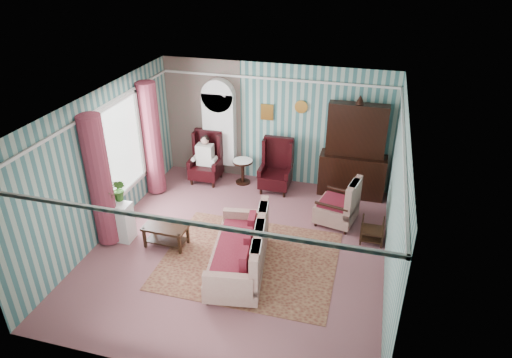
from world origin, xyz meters
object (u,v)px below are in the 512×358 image
(round_side_table, at_px, (243,172))
(nest_table, at_px, (372,230))
(dresser_hutch, at_px, (355,148))
(wingback_right, at_px, (276,166))
(bookcase, at_px, (220,134))
(floral_armchair, at_px, (337,204))
(sofa, at_px, (238,246))
(seated_woman, at_px, (205,159))
(wingback_left, at_px, (205,158))
(plant_stand, at_px, (118,221))
(coffee_table, at_px, (166,236))

(round_side_table, distance_m, nest_table, 3.60)
(dresser_hutch, distance_m, wingback_right, 1.86)
(dresser_hutch, relative_size, round_side_table, 3.93)
(bookcase, bearing_deg, floral_armchair, -25.08)
(sofa, bearing_deg, seated_woman, 21.07)
(dresser_hutch, distance_m, wingback_left, 3.55)
(wingback_right, xyz_separation_m, seated_woman, (-1.75, 0.00, -0.04))
(round_side_table, relative_size, plant_stand, 0.75)
(sofa, relative_size, floral_armchair, 2.28)
(wingback_left, height_order, nest_table, wingback_left)
(plant_stand, bearing_deg, nest_table, 13.84)
(seated_woman, bearing_deg, sofa, -60.01)
(wingback_left, relative_size, seated_woman, 1.06)
(wingback_left, relative_size, floral_armchair, 1.38)
(coffee_table, bearing_deg, plant_stand, -178.34)
(plant_stand, bearing_deg, seated_woman, 73.78)
(sofa, bearing_deg, floral_armchair, -45.32)
(round_side_table, distance_m, coffee_table, 2.96)
(plant_stand, relative_size, coffee_table, 0.94)
(round_side_table, height_order, floral_armchair, floral_armchair)
(dresser_hutch, distance_m, nest_table, 2.11)
(nest_table, distance_m, coffee_table, 4.04)
(dresser_hutch, bearing_deg, round_side_table, -177.36)
(bookcase, relative_size, wingback_right, 1.79)
(wingback_left, xyz_separation_m, plant_stand, (-0.80, -2.75, -0.22))
(wingback_right, distance_m, coffee_table, 3.16)
(round_side_table, bearing_deg, dresser_hutch, 2.64)
(bookcase, height_order, seated_woman, bookcase)
(wingback_left, bearing_deg, bookcase, 57.34)
(bookcase, relative_size, nest_table, 4.15)
(bookcase, distance_m, seated_woman, 0.70)
(round_side_table, bearing_deg, seated_woman, -170.54)
(seated_woman, distance_m, coffee_table, 2.75)
(wingback_right, xyz_separation_m, coffee_table, (-1.55, -2.72, -0.41))
(bookcase, xyz_separation_m, round_side_table, (0.65, -0.24, -0.82))
(seated_woman, relative_size, coffee_table, 1.39)
(floral_armchair, bearing_deg, nest_table, -111.07)
(bookcase, bearing_deg, nest_table, -26.92)
(nest_table, bearing_deg, plant_stand, -166.16)
(wingback_left, relative_size, plant_stand, 1.56)
(bookcase, bearing_deg, plant_stand, -108.49)
(bookcase, relative_size, seated_woman, 1.90)
(round_side_table, height_order, sofa, sofa)
(wingback_left, height_order, coffee_table, wingback_left)
(bookcase, relative_size, dresser_hutch, 0.95)
(sofa, bearing_deg, round_side_table, 6.36)
(bookcase, relative_size, plant_stand, 2.80)
(dresser_hutch, height_order, sofa, dresser_hutch)
(round_side_table, height_order, coffee_table, round_side_table)
(plant_stand, xyz_separation_m, coffee_table, (1.00, 0.03, -0.18))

